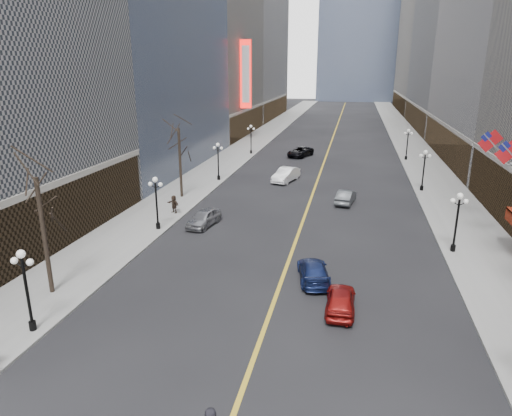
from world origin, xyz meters
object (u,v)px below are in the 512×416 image
at_px(streetlamp_east_1, 457,216).
at_px(streetlamp_east_3, 408,141).
at_px(car_nb_mid, 286,175).
at_px(car_sb_mid, 341,300).
at_px(streetlamp_west_3, 251,136).
at_px(car_sb_far, 346,197).
at_px(car_nb_near, 204,218).
at_px(car_nb_far, 300,152).
at_px(streetlamp_west_0, 25,282).
at_px(streetlamp_west_1, 156,198).
at_px(streetlamp_east_2, 424,166).
at_px(car_sb_near, 313,271).
at_px(streetlamp_west_2, 218,157).

relative_size(streetlamp_east_1, streetlamp_east_3, 1.00).
height_order(car_nb_mid, car_sb_mid, car_nb_mid).
height_order(streetlamp_west_3, car_sb_far, streetlamp_west_3).
height_order(streetlamp_east_3, car_nb_near, streetlamp_east_3).
relative_size(streetlamp_west_3, car_sb_far, 1.06).
bearing_deg(car_nb_far, car_nb_mid, -69.89).
relative_size(streetlamp_west_0, car_sb_far, 1.06).
relative_size(car_nb_near, car_sb_far, 1.00).
bearing_deg(car_sb_mid, car_nb_mid, -75.85).
relative_size(streetlamp_west_0, streetlamp_west_1, 1.00).
bearing_deg(streetlamp_east_3, streetlamp_east_2, -90.00).
bearing_deg(car_nb_mid, car_sb_mid, -60.22).
xyz_separation_m(streetlamp_west_3, car_sb_near, (13.80, -42.80, -2.24)).
bearing_deg(car_sb_near, streetlamp_west_3, -83.80).
bearing_deg(car_sb_far, car_sb_mid, 99.67).
xyz_separation_m(streetlamp_west_3, car_sb_far, (15.41, -24.48, -2.20)).
xyz_separation_m(streetlamp_west_0, car_nb_near, (3.45, 17.92, -2.17)).
relative_size(streetlamp_east_1, streetlamp_east_2, 1.00).
height_order(streetlamp_west_2, car_nb_mid, streetlamp_west_2).
distance_m(streetlamp_west_0, car_nb_near, 18.38).
height_order(streetlamp_west_0, car_sb_far, streetlamp_west_0).
xyz_separation_m(streetlamp_west_2, car_sb_far, (15.41, -6.48, -2.20)).
height_order(streetlamp_east_3, car_sb_near, streetlamp_east_3).
xyz_separation_m(streetlamp_east_3, streetlamp_west_1, (-23.60, -36.00, 0.00)).
xyz_separation_m(car_nb_far, car_sb_mid, (7.81, -46.14, -0.06)).
distance_m(streetlamp_west_1, car_sb_far, 19.37).
bearing_deg(car_sb_far, car_nb_mid, -38.25).
xyz_separation_m(streetlamp_east_1, streetlamp_east_3, (0.00, 36.00, 0.00)).
distance_m(car_sb_near, car_sb_mid, 4.01).
bearing_deg(car_sb_far, streetlamp_east_2, -132.65).
xyz_separation_m(car_nb_mid, car_sb_near, (5.73, -26.25, -0.17)).
xyz_separation_m(streetlamp_east_1, streetlamp_west_1, (-23.60, 0.00, 0.00)).
bearing_deg(streetlamp_east_1, car_sb_far, 125.41).
distance_m(streetlamp_west_2, car_sb_far, 16.86).
bearing_deg(car_nb_far, car_sb_far, -53.36).
distance_m(car_nb_near, car_sb_far, 15.34).
height_order(car_nb_near, car_sb_near, car_nb_near).
distance_m(streetlamp_west_0, streetlamp_west_2, 34.00).
height_order(streetlamp_east_1, streetlamp_west_2, same).
height_order(streetlamp_west_1, car_sb_near, streetlamp_west_1).
bearing_deg(car_sb_far, streetlamp_east_1, 134.40).
bearing_deg(streetlamp_west_1, car_nb_near, 29.11).
height_order(streetlamp_east_3, car_nb_mid, streetlamp_east_3).
relative_size(streetlamp_west_1, car_nb_far, 0.84).
xyz_separation_m(streetlamp_east_3, car_nb_far, (-15.74, -0.20, -2.15)).
distance_m(streetlamp_east_3, streetlamp_west_3, 23.60).
distance_m(streetlamp_east_2, car_nb_mid, 15.73).
distance_m(streetlamp_east_3, streetlamp_west_1, 43.05).
relative_size(car_nb_far, car_sb_mid, 1.32).
bearing_deg(car_nb_mid, car_sb_far, -31.77).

